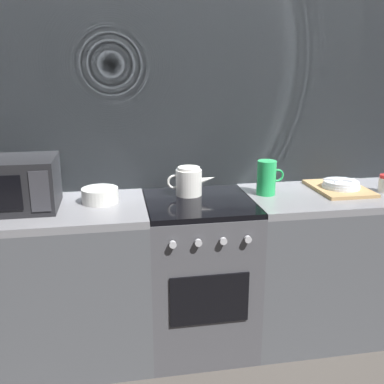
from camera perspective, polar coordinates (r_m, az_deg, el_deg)
ground_plane at (r=2.86m, az=0.83°, el=-18.57°), size 8.00×8.00×0.00m
back_wall at (r=2.70m, az=-0.37°, el=7.04°), size 3.60×0.05×2.40m
counter_left at (r=2.63m, az=-19.20°, el=-11.46°), size 1.20×0.60×0.90m
stove_unit at (r=2.63m, az=0.87°, el=-10.51°), size 0.60×0.63×0.90m
counter_right at (r=2.92m, az=18.70°, el=-8.55°), size 1.20×0.60×0.90m
microwave at (r=2.46m, az=-22.34°, el=0.96°), size 0.46×0.35×0.27m
kettle at (r=2.54m, az=-0.39°, el=1.39°), size 0.28×0.15×0.17m
mixing_bowl at (r=2.46m, az=-11.82°, el=-0.41°), size 0.20×0.20×0.08m
pitcher at (r=2.58m, az=9.65°, el=1.85°), size 0.16×0.11×0.20m
dish_pile at (r=2.79m, az=18.60°, el=0.67°), size 0.30×0.40×0.07m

